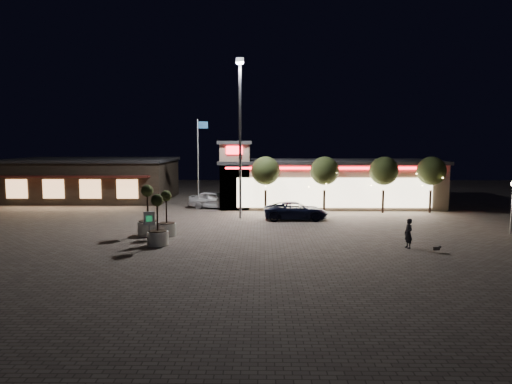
{
  "coord_description": "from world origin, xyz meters",
  "views": [
    {
      "loc": [
        3.7,
        -27.58,
        5.95
      ],
      "look_at": [
        3.26,
        6.0,
        2.3
      ],
      "focal_mm": 32.0,
      "sensor_mm": 36.0,
      "label": 1
    }
  ],
  "objects_px": {
    "white_sedan": "(214,200)",
    "planter_mid": "(158,229)",
    "pedestrian": "(408,233)",
    "planter_left": "(148,220)",
    "valet_sign": "(149,221)",
    "pickup_truck": "(296,211)"
  },
  "relations": [
    {
      "from": "pedestrian",
      "to": "valet_sign",
      "type": "distance_m",
      "value": 14.93
    },
    {
      "from": "planter_left",
      "to": "valet_sign",
      "type": "distance_m",
      "value": 2.75
    },
    {
      "from": "pickup_truck",
      "to": "planter_mid",
      "type": "bearing_deg",
      "value": 134.73
    },
    {
      "from": "white_sedan",
      "to": "pedestrian",
      "type": "relative_size",
      "value": 2.73
    },
    {
      "from": "white_sedan",
      "to": "planter_left",
      "type": "height_order",
      "value": "planter_left"
    },
    {
      "from": "planter_left",
      "to": "white_sedan",
      "type": "bearing_deg",
      "value": 75.85
    },
    {
      "from": "pickup_truck",
      "to": "planter_left",
      "type": "relative_size",
      "value": 1.52
    },
    {
      "from": "white_sedan",
      "to": "planter_mid",
      "type": "bearing_deg",
      "value": -172.24
    },
    {
      "from": "white_sedan",
      "to": "pedestrian",
      "type": "height_order",
      "value": "pedestrian"
    },
    {
      "from": "pedestrian",
      "to": "planter_left",
      "type": "bearing_deg",
      "value": -116.97
    },
    {
      "from": "pedestrian",
      "to": "planter_mid",
      "type": "distance_m",
      "value": 14.35
    },
    {
      "from": "planter_left",
      "to": "planter_mid",
      "type": "relative_size",
      "value": 1.09
    },
    {
      "from": "pedestrian",
      "to": "planter_left",
      "type": "height_order",
      "value": "planter_left"
    },
    {
      "from": "pedestrian",
      "to": "valet_sign",
      "type": "relative_size",
      "value": 0.87
    },
    {
      "from": "planter_mid",
      "to": "valet_sign",
      "type": "distance_m",
      "value": 0.76
    },
    {
      "from": "planter_left",
      "to": "planter_mid",
      "type": "height_order",
      "value": "planter_left"
    },
    {
      "from": "white_sedan",
      "to": "pedestrian",
      "type": "distance_m",
      "value": 20.0
    },
    {
      "from": "pedestrian",
      "to": "planter_mid",
      "type": "xyz_separation_m",
      "value": [
        -14.34,
        0.57,
        0.08
      ]
    },
    {
      "from": "valet_sign",
      "to": "planter_mid",
      "type": "bearing_deg",
      "value": -26.83
    },
    {
      "from": "white_sedan",
      "to": "planter_mid",
      "type": "height_order",
      "value": "planter_mid"
    },
    {
      "from": "white_sedan",
      "to": "planter_mid",
      "type": "relative_size",
      "value": 1.54
    },
    {
      "from": "valet_sign",
      "to": "pedestrian",
      "type": "bearing_deg",
      "value": -3.28
    }
  ]
}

